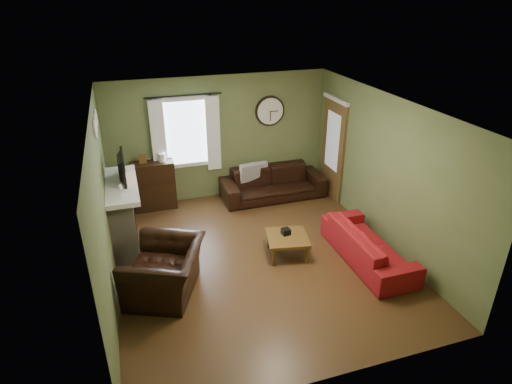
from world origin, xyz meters
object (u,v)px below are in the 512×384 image
object	(u,v)px
bookshelf	(154,186)
sofa_red	(368,245)
armchair	(165,271)
coffee_table	(287,245)
sofa_brown	(273,183)

from	to	relation	value
bookshelf	sofa_red	world-z (taller)	bookshelf
bookshelf	armchair	bearing A→B (deg)	-92.62
bookshelf	coffee_table	world-z (taller)	bookshelf
sofa_red	armchair	size ratio (longest dim) A/B	1.69
sofa_red	coffee_table	world-z (taller)	sofa_red
sofa_red	coffee_table	bearing A→B (deg)	65.97
sofa_brown	coffee_table	distance (m)	2.26
sofa_brown	sofa_red	xyz separation A→B (m)	(0.70, -2.74, -0.03)
coffee_table	armchair	bearing A→B (deg)	-169.75
sofa_red	sofa_brown	bearing A→B (deg)	14.27
sofa_brown	armchair	bearing A→B (deg)	-135.55
sofa_brown	coffee_table	world-z (taller)	sofa_brown
sofa_brown	armchair	world-z (taller)	armchair
sofa_red	armchair	bearing A→B (deg)	87.06
sofa_brown	coffee_table	bearing A→B (deg)	-103.65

